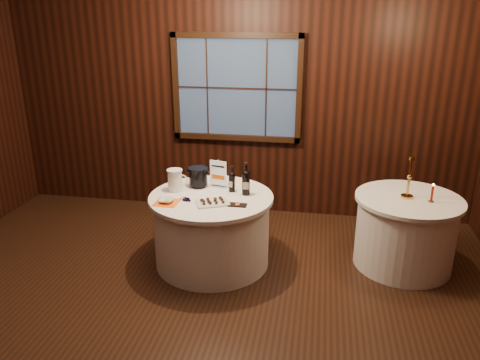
% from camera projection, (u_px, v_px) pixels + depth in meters
% --- Properties ---
extents(ground, '(6.00, 6.00, 0.00)m').
position_uv_depth(ground, '(187.00, 318.00, 4.13)').
color(ground, black).
rests_on(ground, ground).
extents(back_wall, '(6.00, 0.10, 3.00)m').
position_uv_depth(back_wall, '(237.00, 96.00, 5.91)').
color(back_wall, black).
rests_on(back_wall, ground).
extents(main_table, '(1.28, 1.28, 0.77)m').
position_uv_depth(main_table, '(212.00, 229.00, 4.93)').
color(main_table, white).
rests_on(main_table, ground).
extents(side_table, '(1.08, 1.08, 0.77)m').
position_uv_depth(side_table, '(405.00, 231.00, 4.88)').
color(side_table, white).
rests_on(side_table, ground).
extents(sign_stand, '(0.19, 0.13, 0.31)m').
position_uv_depth(sign_stand, '(219.00, 178.00, 5.00)').
color(sign_stand, silver).
rests_on(sign_stand, main_table).
extents(port_bottle_left, '(0.07, 0.08, 0.28)m').
position_uv_depth(port_bottle_left, '(232.00, 181.00, 4.87)').
color(port_bottle_left, black).
rests_on(port_bottle_left, main_table).
extents(port_bottle_right, '(0.08, 0.09, 0.34)m').
position_uv_depth(port_bottle_right, '(246.00, 181.00, 4.78)').
color(port_bottle_right, black).
rests_on(port_bottle_right, main_table).
extents(ice_bucket, '(0.21, 0.21, 0.21)m').
position_uv_depth(ice_bucket, '(198.00, 177.00, 5.01)').
color(ice_bucket, black).
rests_on(ice_bucket, main_table).
extents(chocolate_plate, '(0.38, 0.32, 0.05)m').
position_uv_depth(chocolate_plate, '(212.00, 202.00, 4.59)').
color(chocolate_plate, white).
rests_on(chocolate_plate, main_table).
extents(chocolate_box, '(0.18, 0.09, 0.02)m').
position_uv_depth(chocolate_box, '(237.00, 205.00, 4.55)').
color(chocolate_box, black).
rests_on(chocolate_box, main_table).
extents(grape_bunch, '(0.15, 0.09, 0.03)m').
position_uv_depth(grape_bunch, '(187.00, 199.00, 4.67)').
color(grape_bunch, black).
rests_on(grape_bunch, main_table).
extents(glass_pitcher, '(0.22, 0.16, 0.23)m').
position_uv_depth(glass_pitcher, '(175.00, 180.00, 4.89)').
color(glass_pitcher, white).
rests_on(glass_pitcher, main_table).
extents(orange_napkin, '(0.24, 0.24, 0.00)m').
position_uv_depth(orange_napkin, '(167.00, 203.00, 4.62)').
color(orange_napkin, orange).
rests_on(orange_napkin, main_table).
extents(cracker_bowl, '(0.15, 0.15, 0.03)m').
position_uv_depth(cracker_bowl, '(167.00, 201.00, 4.61)').
color(cracker_bowl, white).
rests_on(cracker_bowl, orange_napkin).
extents(brass_candlestick, '(0.12, 0.12, 0.44)m').
position_uv_depth(brass_candlestick, '(409.00, 183.00, 4.70)').
color(brass_candlestick, '#BF843B').
rests_on(brass_candlestick, side_table).
extents(red_candle, '(0.05, 0.05, 0.20)m').
position_uv_depth(red_candle, '(432.00, 195.00, 4.60)').
color(red_candle, '#BF843B').
rests_on(red_candle, side_table).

